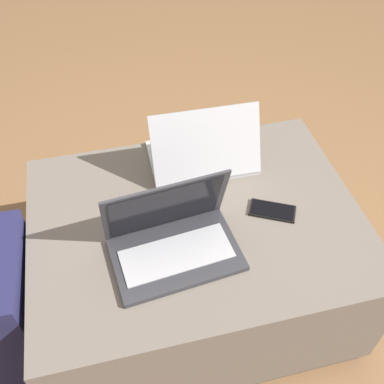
{
  "coord_description": "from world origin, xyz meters",
  "views": [
    {
      "loc": [
        -0.21,
        -0.83,
        1.48
      ],
      "look_at": [
        -0.01,
        0.03,
        0.54
      ],
      "focal_mm": 42.0,
      "sensor_mm": 36.0,
      "label": 1
    }
  ],
  "objects_px": {
    "laptop_far": "(203,153)",
    "cell_phone": "(272,211)",
    "backpack": "(4,311)",
    "laptop_near": "(172,238)"
  },
  "relations": [
    {
      "from": "laptop_near",
      "to": "laptop_far",
      "type": "relative_size",
      "value": 1.06
    },
    {
      "from": "laptop_near",
      "to": "cell_phone",
      "type": "distance_m",
      "value": 0.33
    },
    {
      "from": "laptop_far",
      "to": "cell_phone",
      "type": "distance_m",
      "value": 0.3
    },
    {
      "from": "backpack",
      "to": "laptop_near",
      "type": "bearing_deg",
      "value": 86.65
    },
    {
      "from": "cell_phone",
      "to": "backpack",
      "type": "height_order",
      "value": "backpack"
    },
    {
      "from": "cell_phone",
      "to": "backpack",
      "type": "bearing_deg",
      "value": 118.15
    },
    {
      "from": "cell_phone",
      "to": "laptop_near",
      "type": "bearing_deg",
      "value": 128.23
    },
    {
      "from": "laptop_far",
      "to": "cell_phone",
      "type": "height_order",
      "value": "laptop_far"
    },
    {
      "from": "cell_phone",
      "to": "backpack",
      "type": "distance_m",
      "value": 0.87
    },
    {
      "from": "laptop_far",
      "to": "laptop_near",
      "type": "bearing_deg",
      "value": 63.14
    }
  ]
}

